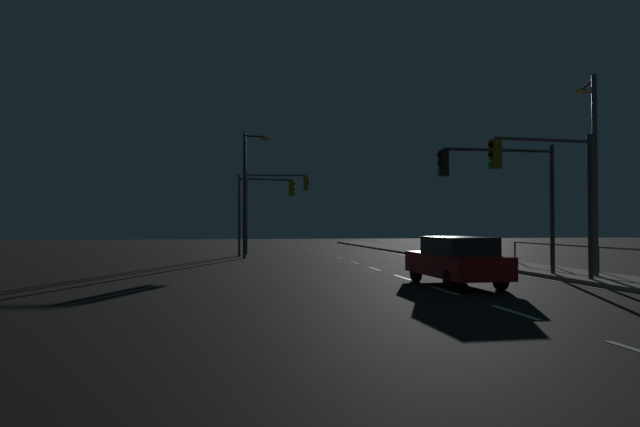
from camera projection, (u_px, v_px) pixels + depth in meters
ground_plane at (398, 276)px, 20.29m from camera, size 112.00×112.00×0.00m
sidewalk_right at (556, 272)px, 21.33m from camera, size 2.75×77.00×0.14m
lane_markings_center at (374, 269)px, 23.74m from camera, size 0.14×50.00×0.01m
lane_edge_line at (464, 265)px, 26.00m from camera, size 0.14×53.00×0.01m
car at (456, 260)px, 17.21m from camera, size 1.94×4.45×1.57m
traffic_light_far_right at (545, 176)px, 17.68m from camera, size 3.86×0.47×4.87m
traffic_light_far_center at (265, 199)px, 33.48m from camera, size 3.61×0.73×5.06m
traffic_light_near_left at (500, 181)px, 19.84m from camera, size 4.64×0.34×4.84m
traffic_light_mid_left at (274, 196)px, 35.67m from camera, size 4.25×0.63×5.52m
street_lamp_mid_block at (593, 156)px, 19.46m from camera, size 0.87×1.63×7.24m
street_lamp_corner at (249, 184)px, 31.51m from camera, size 1.65×0.45×7.36m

